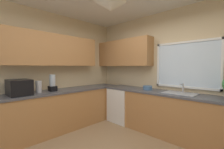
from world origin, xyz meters
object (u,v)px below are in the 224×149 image
(blender_appliance, at_px, (53,84))
(dishwasher, at_px, (123,105))
(microwave, at_px, (19,87))
(kettle, at_px, (39,87))
(sink_assembly, at_px, (180,93))
(bowl, at_px, (148,88))

(blender_appliance, bearing_deg, dishwasher, 67.31)
(microwave, relative_size, kettle, 1.95)
(sink_assembly, distance_m, bowl, 0.72)
(kettle, distance_m, blender_appliance, 0.30)
(dishwasher, xyz_separation_m, kettle, (-0.64, -1.87, 0.59))
(dishwasher, relative_size, bowl, 4.10)
(dishwasher, xyz_separation_m, sink_assembly, (1.44, 0.04, 0.48))
(microwave, distance_m, kettle, 0.34)
(dishwasher, xyz_separation_m, blender_appliance, (-0.66, -1.58, 0.63))
(kettle, xyz_separation_m, bowl, (1.36, 1.90, -0.08))
(sink_assembly, xyz_separation_m, bowl, (-0.72, -0.01, 0.03))
(bowl, xyz_separation_m, blender_appliance, (-1.38, -1.61, 0.12))
(microwave, xyz_separation_m, kettle, (0.02, 0.34, -0.02))
(microwave, height_order, bowl, microwave)
(kettle, height_order, blender_appliance, blender_appliance)
(microwave, bearing_deg, kettle, 86.61)
(microwave, height_order, sink_assembly, microwave)
(dishwasher, bearing_deg, microwave, -106.64)
(sink_assembly, relative_size, blender_appliance, 1.65)
(bowl, bearing_deg, kettle, -125.56)
(blender_appliance, bearing_deg, bowl, 49.40)
(bowl, bearing_deg, blender_appliance, -130.60)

